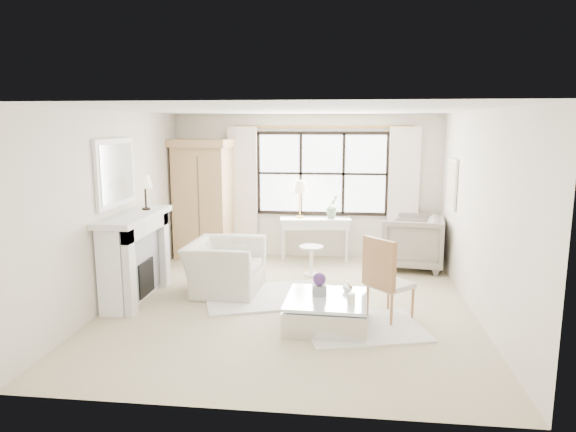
% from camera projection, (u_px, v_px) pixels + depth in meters
% --- Properties ---
extents(floor, '(5.50, 5.50, 0.00)m').
position_uv_depth(floor, '(290.00, 305.00, 7.24)').
color(floor, '#C3B591').
rests_on(floor, ground).
extents(ceiling, '(5.50, 5.50, 0.00)m').
position_uv_depth(ceiling, '(290.00, 110.00, 6.77)').
color(ceiling, silver).
rests_on(ceiling, ground).
extents(wall_back, '(5.00, 0.00, 5.00)m').
position_uv_depth(wall_back, '(306.00, 187.00, 9.69)').
color(wall_back, white).
rests_on(wall_back, ground).
extents(wall_front, '(5.00, 0.00, 5.00)m').
position_uv_depth(wall_front, '(254.00, 264.00, 4.32)').
color(wall_front, white).
rests_on(wall_front, ground).
extents(wall_left, '(0.00, 5.50, 5.50)m').
position_uv_depth(wall_left, '(115.00, 207.00, 7.29)').
color(wall_left, beige).
rests_on(wall_left, ground).
extents(wall_right, '(0.00, 5.50, 5.50)m').
position_uv_depth(wall_right, '(479.00, 214.00, 6.72)').
color(wall_right, silver).
rests_on(wall_right, ground).
extents(window_pane, '(2.40, 0.02, 1.50)m').
position_uv_depth(window_pane, '(322.00, 174.00, 9.60)').
color(window_pane, white).
rests_on(window_pane, wall_back).
extents(window_frame, '(2.50, 0.04, 1.50)m').
position_uv_depth(window_frame, '(322.00, 174.00, 9.59)').
color(window_frame, black).
rests_on(window_frame, wall_back).
extents(curtain_rod, '(3.30, 0.04, 0.04)m').
position_uv_depth(curtain_rod, '(322.00, 126.00, 9.38)').
color(curtain_rod, '#A67B39').
rests_on(curtain_rod, wall_back).
extents(curtain_left, '(0.55, 0.10, 2.47)m').
position_uv_depth(curtain_left, '(243.00, 192.00, 9.75)').
color(curtain_left, silver).
rests_on(curtain_left, ground).
extents(curtain_right, '(0.55, 0.10, 2.47)m').
position_uv_depth(curtain_right, '(403.00, 195.00, 9.41)').
color(curtain_right, white).
rests_on(curtain_right, ground).
extents(fireplace, '(0.58, 1.66, 1.26)m').
position_uv_depth(fireplace, '(133.00, 255.00, 7.39)').
color(fireplace, silver).
rests_on(fireplace, ground).
extents(mirror_frame, '(0.05, 1.15, 0.95)m').
position_uv_depth(mirror_frame, '(115.00, 173.00, 7.20)').
color(mirror_frame, white).
rests_on(mirror_frame, wall_left).
extents(mirror_glass, '(0.02, 1.00, 0.80)m').
position_uv_depth(mirror_glass, '(117.00, 173.00, 7.19)').
color(mirror_glass, silver).
rests_on(mirror_glass, wall_left).
extents(art_frame, '(0.04, 0.62, 0.82)m').
position_uv_depth(art_frame, '(452.00, 184.00, 8.35)').
color(art_frame, white).
rests_on(art_frame, wall_right).
extents(art_canvas, '(0.01, 0.52, 0.72)m').
position_uv_depth(art_canvas, '(451.00, 184.00, 8.35)').
color(art_canvas, beige).
rests_on(art_canvas, wall_right).
extents(mantel_lamp, '(0.22, 0.22, 0.51)m').
position_uv_depth(mantel_lamp, '(145.00, 183.00, 7.54)').
color(mantel_lamp, black).
rests_on(mantel_lamp, fireplace).
extents(armoire, '(1.20, 0.84, 2.24)m').
position_uv_depth(armoire, '(203.00, 199.00, 9.60)').
color(armoire, tan).
rests_on(armoire, floor).
extents(console_table, '(1.34, 0.60, 0.80)m').
position_uv_depth(console_table, '(315.00, 239.00, 9.57)').
color(console_table, white).
rests_on(console_table, floor).
extents(console_lamp, '(0.28, 0.28, 0.69)m').
position_uv_depth(console_lamp, '(300.00, 188.00, 9.45)').
color(console_lamp, '#AF903D').
rests_on(console_lamp, console_table).
extents(orchid_plant, '(0.32, 0.31, 0.46)m').
position_uv_depth(orchid_plant, '(333.00, 206.00, 9.41)').
color(orchid_plant, '#5F7951').
rests_on(orchid_plant, console_table).
extents(side_table, '(0.40, 0.40, 0.51)m').
position_uv_depth(side_table, '(311.00, 256.00, 8.59)').
color(side_table, white).
rests_on(side_table, floor).
extents(rug_left, '(2.06, 1.74, 0.03)m').
position_uv_depth(rug_left, '(266.00, 296.00, 7.54)').
color(rug_left, white).
rests_on(rug_left, floor).
extents(rug_right, '(1.68, 1.43, 0.03)m').
position_uv_depth(rug_right, '(364.00, 328.00, 6.38)').
color(rug_right, silver).
rests_on(rug_right, floor).
extents(club_armchair, '(1.10, 1.24, 0.77)m').
position_uv_depth(club_armchair, '(225.00, 267.00, 7.76)').
color(club_armchair, beige).
rests_on(club_armchair, floor).
extents(wingback_chair, '(1.18, 1.16, 0.95)m').
position_uv_depth(wingback_chair, '(412.00, 242.00, 9.02)').
color(wingback_chair, gray).
rests_on(wingback_chair, floor).
extents(french_chair, '(0.68, 0.68, 1.08)m').
position_uv_depth(french_chair, '(389.00, 296.00, 6.67)').
color(french_chair, '#AC7648').
rests_on(french_chair, floor).
extents(coffee_table, '(1.04, 1.04, 0.38)m').
position_uv_depth(coffee_table, '(326.00, 312.00, 6.44)').
color(coffee_table, silver).
rests_on(coffee_table, floor).
extents(planter_box, '(0.19, 0.19, 0.13)m').
position_uv_depth(planter_box, '(319.00, 290.00, 6.49)').
color(planter_box, gray).
rests_on(planter_box, coffee_table).
extents(planter_flowers, '(0.16, 0.16, 0.16)m').
position_uv_depth(planter_flowers, '(319.00, 279.00, 6.46)').
color(planter_flowers, '#4D2A69').
rests_on(planter_flowers, planter_box).
extents(pillar_candle, '(0.09, 0.09, 0.12)m').
position_uv_depth(pillar_candle, '(351.00, 298.00, 6.19)').
color(pillar_candle, silver).
rests_on(pillar_candle, coffee_table).
extents(coffee_vase, '(0.16, 0.16, 0.13)m').
position_uv_depth(coffee_vase, '(348.00, 287.00, 6.61)').
color(coffee_vase, silver).
rests_on(coffee_vase, coffee_table).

